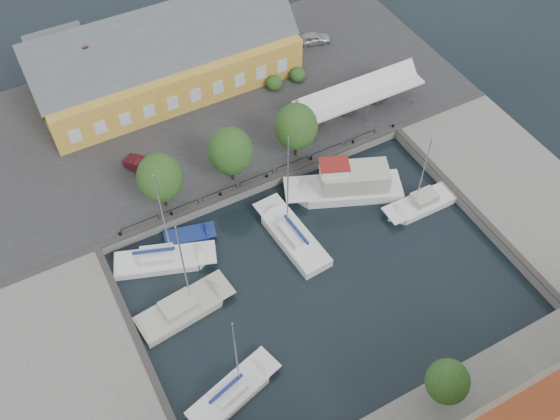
% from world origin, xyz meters
% --- Properties ---
extents(ground, '(140.00, 140.00, 0.00)m').
position_xyz_m(ground, '(0.00, 0.00, 0.00)').
color(ground, black).
rests_on(ground, ground).
extents(north_quay, '(56.00, 26.00, 1.00)m').
position_xyz_m(north_quay, '(0.00, 23.00, 0.50)').
color(north_quay, '#2D2D30').
rests_on(north_quay, ground).
extents(west_quay, '(12.00, 24.00, 1.00)m').
position_xyz_m(west_quay, '(-22.00, -2.00, 0.50)').
color(west_quay, slate).
rests_on(west_quay, ground).
extents(east_quay, '(12.00, 24.00, 1.00)m').
position_xyz_m(east_quay, '(22.00, -2.00, 0.50)').
color(east_quay, slate).
rests_on(east_quay, ground).
extents(quay_edge_fittings, '(56.00, 24.72, 0.40)m').
position_xyz_m(quay_edge_fittings, '(0.02, 4.75, 1.06)').
color(quay_edge_fittings, '#383533').
rests_on(quay_edge_fittings, north_quay).
extents(warehouse, '(28.56, 14.00, 9.55)m').
position_xyz_m(warehouse, '(-2.60, 28.36, 4.43)').
color(warehouse, gold).
rests_on(warehouse, north_quay).
extents(tent_canopy, '(14.00, 4.00, 2.83)m').
position_xyz_m(tent_canopy, '(14.00, 14.50, 3.68)').
color(tent_canopy, white).
rests_on(tent_canopy, north_quay).
extents(quay_trees, '(18.20, 4.20, 6.30)m').
position_xyz_m(quay_trees, '(-2.00, 12.00, 4.88)').
color(quay_trees, black).
rests_on(quay_trees, north_quay).
extents(car_silver, '(4.37, 2.72, 1.39)m').
position_xyz_m(car_silver, '(16.04, 27.31, 1.69)').
color(car_silver, '#B6B9BE').
rests_on(car_silver, north_quay).
extents(car_red, '(3.26, 4.07, 1.30)m').
position_xyz_m(car_red, '(-9.34, 17.24, 1.65)').
color(car_red, '#56131D').
rests_on(car_red, north_quay).
extents(center_sailboat, '(3.44, 9.61, 12.88)m').
position_xyz_m(center_sailboat, '(-0.07, 3.40, 0.36)').
color(center_sailboat, white).
rests_on(center_sailboat, ground).
extents(trawler, '(11.83, 7.57, 5.00)m').
position_xyz_m(trawler, '(7.45, 5.90, 1.02)').
color(trawler, white).
rests_on(trawler, ground).
extents(east_boat_b, '(7.34, 2.48, 10.10)m').
position_xyz_m(east_boat_b, '(12.62, 1.02, 0.26)').
color(east_boat_b, white).
rests_on(east_boat_b, ground).
extents(west_boat_a, '(9.37, 5.49, 12.04)m').
position_xyz_m(west_boat_a, '(-11.57, 6.67, 0.27)').
color(west_boat_a, white).
rests_on(west_boat_a, ground).
extents(west_boat_b, '(8.81, 3.90, 11.63)m').
position_xyz_m(west_boat_b, '(-11.90, 1.22, 0.26)').
color(west_boat_b, '#B8B5A6').
rests_on(west_boat_b, ground).
extents(west_boat_d, '(8.27, 4.47, 10.79)m').
position_xyz_m(west_boat_d, '(-11.44, -7.42, 0.27)').
color(west_boat_d, white).
rests_on(west_boat_d, ground).
extents(launch_nw, '(5.06, 3.00, 0.88)m').
position_xyz_m(launch_nw, '(-8.38, 8.22, 0.09)').
color(launch_nw, navy).
rests_on(launch_nw, ground).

